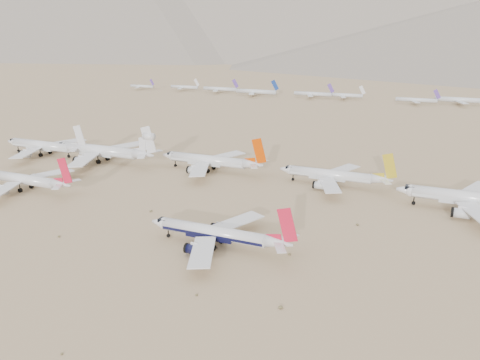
{
  "coord_description": "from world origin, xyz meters",
  "views": [
    {
      "loc": [
        59.2,
        -113.27,
        59.29
      ],
      "look_at": [
        -7.72,
        40.54,
        7.0
      ],
      "focal_mm": 35.0,
      "sensor_mm": 36.0,
      "label": 1
    }
  ],
  "objects": [
    {
      "name": "row2_orange_tail",
      "position": [
        -33.69,
        68.25,
        4.88
      ],
      "size": [
        48.74,
        47.68,
        17.39
      ],
      "color": "silver",
      "rests_on": "ground"
    },
    {
      "name": "row2_white_twin",
      "position": [
        -124.64,
        60.26,
        4.97
      ],
      "size": [
        49.4,
        48.33,
        17.65
      ],
      "color": "silver",
      "rests_on": "ground"
    },
    {
      "name": "distant_storage_row",
      "position": [
        -28.12,
        335.23,
        4.35
      ],
      "size": [
        468.49,
        55.28,
        14.98
      ],
      "color": "silver",
      "rests_on": "ground"
    },
    {
      "name": "row2_white_trijet",
      "position": [
        -88.01,
        61.46,
        5.78
      ],
      "size": [
        56.32,
        55.05,
        19.96
      ],
      "color": "silver",
      "rests_on": "ground"
    },
    {
      "name": "second_airliner",
      "position": [
        -88.5,
        14.47,
        4.41
      ],
      "size": [
        44.44,
        43.43,
        15.76
      ],
      "color": "silver",
      "rests_on": "ground"
    },
    {
      "name": "main_airliner",
      "position": [
        4.08,
        -1.67,
        4.24
      ],
      "size": [
        43.74,
        42.72,
        15.44
      ],
      "color": "silver",
      "rests_on": "ground"
    },
    {
      "name": "ground",
      "position": [
        0.0,
        0.0,
        0.0
      ],
      "size": [
        7000.0,
        7000.0,
        0.0
      ],
      "primitive_type": "plane",
      "color": "#907253",
      "rests_on": "ground"
    },
    {
      "name": "desert_scrub",
      "position": [
        5.25,
        -28.4,
        0.29
      ],
      "size": [
        261.14,
        121.67,
        0.63
      ],
      "color": "brown",
      "rests_on": "ground"
    },
    {
      "name": "row2_navy_widebody",
      "position": [
        73.34,
        58.55,
        5.03
      ],
      "size": [
        50.64,
        49.52,
        18.02
      ],
      "color": "silver",
      "rests_on": "ground"
    },
    {
      "name": "row2_gold_tail",
      "position": [
        21.97,
        69.15,
        4.46
      ],
      "size": [
        44.8,
        43.82,
        15.95
      ],
      "color": "silver",
      "rests_on": "ground"
    }
  ]
}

